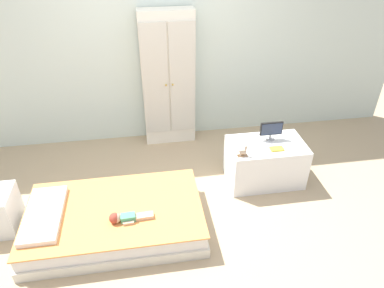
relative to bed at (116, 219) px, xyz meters
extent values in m
cube|color=tan|center=(0.55, 0.11, -0.14)|extent=(10.00, 10.00, 0.02)
cube|color=silver|center=(0.55, 1.69, 1.22)|extent=(6.40, 0.05, 2.70)
cube|color=silver|center=(0.00, 0.00, -0.07)|extent=(1.64, 0.98, 0.11)
cube|color=silver|center=(0.00, 0.00, 0.05)|extent=(1.60, 0.94, 0.13)
cube|color=#EA934C|center=(0.00, 0.00, 0.12)|extent=(1.63, 0.97, 0.02)
cube|color=white|center=(-0.62, 0.00, 0.15)|extent=(0.32, 0.70, 0.05)
cube|color=#4CA375|center=(0.13, -0.16, 0.16)|extent=(0.13, 0.09, 0.06)
cube|color=#DBB293|center=(0.28, -0.14, 0.15)|extent=(0.16, 0.04, 0.04)
cube|color=#DBB293|center=(0.28, -0.17, 0.15)|extent=(0.16, 0.04, 0.04)
cube|color=#DBB293|center=(0.13, -0.11, 0.14)|extent=(0.10, 0.03, 0.03)
cube|color=#DBB293|center=(0.14, -0.22, 0.14)|extent=(0.10, 0.03, 0.03)
sphere|color=#DBB293|center=(0.03, -0.17, 0.17)|extent=(0.09, 0.09, 0.09)
sphere|color=#9E3D2D|center=(0.02, -0.17, 0.18)|extent=(0.10, 0.10, 0.10)
cube|color=white|center=(0.68, 1.54, 0.71)|extent=(0.64, 0.22, 1.68)
cube|color=beige|center=(0.52, 1.42, 0.76)|extent=(0.30, 0.02, 1.38)
cube|color=beige|center=(0.84, 1.42, 0.76)|extent=(0.30, 0.02, 1.38)
sphere|color=gold|center=(0.64, 1.40, 0.71)|extent=(0.02, 0.02, 0.02)
sphere|color=gold|center=(0.72, 1.40, 0.71)|extent=(0.02, 0.02, 0.02)
cube|color=white|center=(1.63, 0.50, 0.12)|extent=(0.82, 0.51, 0.48)
cylinder|color=#99999E|center=(1.69, 0.59, 0.36)|extent=(0.10, 0.10, 0.01)
cylinder|color=#99999E|center=(1.69, 0.59, 0.39)|extent=(0.02, 0.02, 0.05)
cube|color=black|center=(1.69, 0.59, 0.49)|extent=(0.25, 0.02, 0.15)
cube|color=#28334C|center=(1.69, 0.57, 0.49)|extent=(0.23, 0.01, 0.13)
cube|color=#8E6642|center=(1.31, 0.34, 0.36)|extent=(0.10, 0.01, 0.01)
cube|color=#8E6642|center=(1.31, 0.31, 0.36)|extent=(0.10, 0.01, 0.01)
cube|color=tan|center=(1.31, 0.33, 0.41)|extent=(0.07, 0.03, 0.04)
cylinder|color=tan|center=(1.33, 0.34, 0.38)|extent=(0.01, 0.01, 0.02)
cylinder|color=tan|center=(1.33, 0.32, 0.38)|extent=(0.01, 0.01, 0.02)
cylinder|color=tan|center=(1.28, 0.34, 0.38)|extent=(0.01, 0.01, 0.02)
cylinder|color=tan|center=(1.28, 0.32, 0.38)|extent=(0.01, 0.01, 0.02)
cylinder|color=tan|center=(1.34, 0.33, 0.44)|extent=(0.02, 0.02, 0.02)
sphere|color=tan|center=(1.34, 0.33, 0.46)|extent=(0.04, 0.04, 0.04)
cube|color=gold|center=(1.69, 0.39, 0.37)|extent=(0.14, 0.08, 0.02)
camera|label=1|loc=(0.35, -2.46, 2.42)|focal=32.68mm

